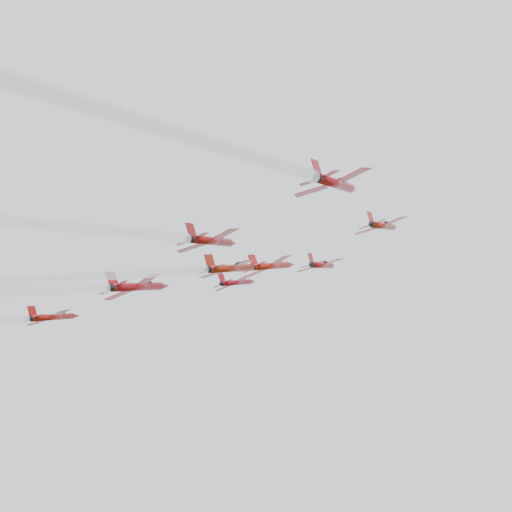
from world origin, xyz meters
The scene contains 5 objects.
jet_lead centered at (-2.68, 27.41, 147.95)m, with size 10.00×12.89×7.84m.
jet_row2_left centered at (-11.75, 11.90, 139.33)m, with size 8.39×10.81×6.58m.
jet_row2_center centered at (-2.77, 10.40, 138.52)m, with size 9.89×12.75×7.75m.
jet_row2_right centered at (16.93, 14.97, 141.05)m, with size 9.48×12.21×7.43m.
jet_rear_farright centered at (26.23, -58.50, 100.24)m, with size 9.75×93.13×52.42m.
Camera 1 is at (56.79, -73.43, 68.15)m, focal length 50.00 mm.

